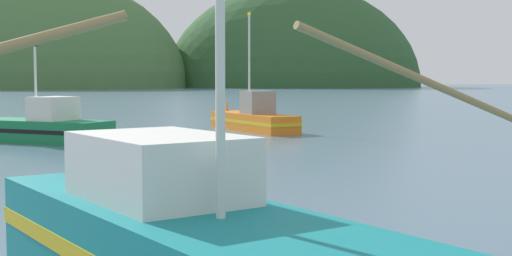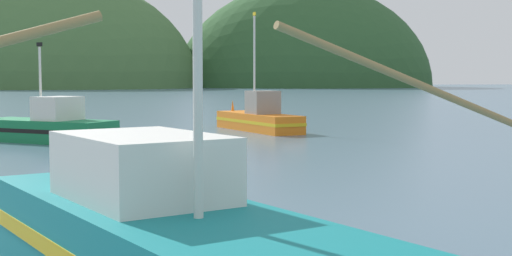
% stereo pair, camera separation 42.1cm
% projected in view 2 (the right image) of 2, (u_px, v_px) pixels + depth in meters
% --- Properties ---
extents(hill_mid_left, '(93.01, 74.41, 70.17)m').
position_uv_depth(hill_mid_left, '(46.00, 88.00, 211.41)').
color(hill_mid_left, '#47703D').
rests_on(hill_mid_left, ground).
extents(hill_far_center, '(86.20, 68.96, 68.37)m').
position_uv_depth(hill_far_center, '(304.00, 87.00, 233.49)').
color(hill_far_center, '#2D562D').
rests_on(hill_far_center, ground).
extents(fishing_boat_orange, '(4.23, 8.19, 7.02)m').
position_uv_depth(fishing_boat_orange, '(259.00, 119.00, 41.15)').
color(fishing_boat_orange, orange).
rests_on(fishing_boat_orange, ground).
extents(fishing_boat_green, '(7.26, 6.14, 4.86)m').
position_uv_depth(fishing_boat_green, '(48.00, 127.00, 34.02)').
color(fishing_boat_green, '#197A47').
rests_on(fishing_boat_green, ground).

